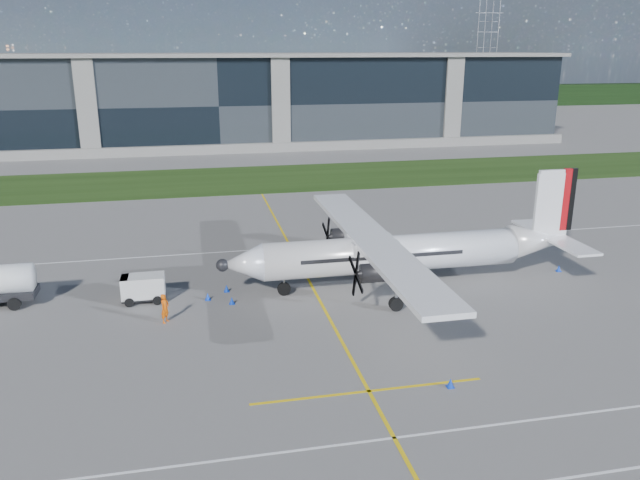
{
  "coord_description": "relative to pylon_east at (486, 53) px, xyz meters",
  "views": [
    {
      "loc": [
        -5.1,
        -32.51,
        16.49
      ],
      "look_at": [
        3.71,
        9.24,
        3.3
      ],
      "focal_mm": 35.0,
      "sensor_mm": 36.0,
      "label": 1
    }
  ],
  "objects": [
    {
      "name": "pylon_east",
      "position": [
        0.0,
        0.0,
        0.0
      ],
      "size": [
        9.0,
        4.6,
        30.0
      ],
      "primitive_type": null,
      "color": "gray",
      "rests_on": "ground"
    },
    {
      "name": "yellow_taxiway_centerline",
      "position": [
        -82.0,
        -140.0,
        -14.99
      ],
      "size": [
        0.2,
        70.0,
        0.01
      ],
      "primitive_type": "cube",
      "color": "yellow",
      "rests_on": "ground"
    },
    {
      "name": "turboprop_aircraft",
      "position": [
        -75.53,
        -142.53,
        -10.94
      ],
      "size": [
        26.07,
        27.04,
        8.11
      ],
      "primitive_type": null,
      "color": "white",
      "rests_on": "ground"
    },
    {
      "name": "ground_crew_person",
      "position": [
        -92.17,
        -145.43,
        -13.92
      ],
      "size": [
        1.0,
        1.08,
        2.15
      ],
      "primitive_type": "imported",
      "rotation": [
        0.0,
        0.0,
        1.0
      ],
      "color": "#F25907",
      "rests_on": "ground"
    },
    {
      "name": "safety_cone_fwd",
      "position": [
        -89.45,
        -142.31,
        -14.75
      ],
      "size": [
        0.36,
        0.36,
        0.5
      ],
      "primitive_type": "cone",
      "color": "#0A34BA",
      "rests_on": "ground"
    },
    {
      "name": "safety_cone_nose_port",
      "position": [
        -87.9,
        -143.36,
        -14.75
      ],
      "size": [
        0.36,
        0.36,
        0.5
      ],
      "primitive_type": "cone",
      "color": "#0A34BA",
      "rests_on": "ground"
    },
    {
      "name": "baggage_tug",
      "position": [
        -93.69,
        -141.61,
        -14.09
      ],
      "size": [
        3.03,
        1.82,
        1.82
      ],
      "primitive_type": null,
      "color": "silver",
      "rests_on": "ground"
    },
    {
      "name": "safety_cone_tail",
      "position": [
        -62.79,
        -142.13,
        -14.75
      ],
      "size": [
        0.36,
        0.36,
        0.5
      ],
      "primitive_type": "cone",
      "color": "#0A34BA",
      "rests_on": "ground"
    },
    {
      "name": "safety_cone_portwing",
      "position": [
        -77.85,
        -156.47,
        -14.75
      ],
      "size": [
        0.36,
        0.36,
        0.5
      ],
      "primitive_type": "cone",
      "color": "#0A34BA",
      "rests_on": "ground"
    },
    {
      "name": "tree_line",
      "position": [
        -85.0,
        -10.0,
        -12.0
      ],
      "size": [
        400.0,
        6.0,
        6.0
      ],
      "primitive_type": "cube",
      "color": "black",
      "rests_on": "ground"
    },
    {
      "name": "safety_cone_nose_stbd",
      "position": [
        -88.1,
        -141.05,
        -14.75
      ],
      "size": [
        0.36,
        0.36,
        0.5
      ],
      "primitive_type": "cone",
      "color": "#0A34BA",
      "rests_on": "ground"
    },
    {
      "name": "grass_strip",
      "position": [
        -85.0,
        -102.0,
        -14.98
      ],
      "size": [
        400.0,
        18.0,
        0.04
      ],
      "primitive_type": "cube",
      "color": "#1C350E",
      "rests_on": "ground"
    },
    {
      "name": "ground",
      "position": [
        -85.0,
        -110.0,
        -15.0
      ],
      "size": [
        400.0,
        400.0,
        0.0
      ],
      "primitive_type": "plane",
      "color": "slate",
      "rests_on": "ground"
    },
    {
      "name": "terminal_building",
      "position": [
        -85.0,
        -70.0,
        -7.5
      ],
      "size": [
        120.0,
        20.0,
        15.0
      ],
      "primitive_type": "cube",
      "color": "black",
      "rests_on": "ground"
    }
  ]
}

